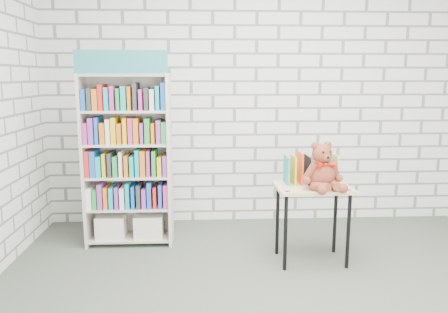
{
  "coord_description": "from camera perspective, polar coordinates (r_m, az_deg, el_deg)",
  "views": [
    {
      "loc": [
        -0.58,
        -2.73,
        1.6
      ],
      "look_at": [
        -0.4,
        0.95,
        0.92
      ],
      "focal_mm": 35.0,
      "sensor_mm": 36.0,
      "label": 1
    }
  ],
  "objects": [
    {
      "name": "ground",
      "position": [
        3.21,
        8.45,
        -19.49
      ],
      "size": [
        4.5,
        4.5,
        0.0
      ],
      "primitive_type": "plane",
      "color": "#434A3E",
      "rests_on": "ground"
    },
    {
      "name": "room_shell",
      "position": [
        2.79,
        9.45,
        14.14
      ],
      "size": [
        4.52,
        4.02,
        2.81
      ],
      "color": "silver",
      "rests_on": "ground"
    },
    {
      "name": "bookshelf",
      "position": [
        4.21,
        -12.43,
        -0.27
      ],
      "size": [
        0.81,
        0.32,
        1.82
      ],
      "color": "beige",
      "rests_on": "ground"
    },
    {
      "name": "display_table",
      "position": [
        3.83,
        11.5,
        -5.15
      ],
      "size": [
        0.64,
        0.45,
        0.68
      ],
      "color": "#D2BB7E",
      "rests_on": "ground"
    },
    {
      "name": "table_books",
      "position": [
        3.87,
        11.21,
        -1.53
      ],
      "size": [
        0.44,
        0.2,
        0.26
      ],
      "color": "teal",
      "rests_on": "display_table"
    },
    {
      "name": "teddy_bear",
      "position": [
        3.69,
        12.75,
        -1.77
      ],
      "size": [
        0.36,
        0.35,
        0.39
      ],
      "color": "brown",
      "rests_on": "display_table"
    }
  ]
}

